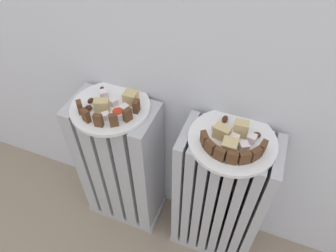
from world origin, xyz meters
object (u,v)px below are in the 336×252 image
radiator_right (219,198)px  plate_left (110,107)px  plate_right (232,140)px  fork (225,132)px  jam_bowl_left (118,113)px  radiator_left (121,166)px

radiator_right → plate_left: bearing=180.0°
plate_right → fork: size_ratio=2.84×
fork → plate_right: bearing=-35.7°
radiator_right → plate_right: size_ratio=2.40×
plate_left → plate_right: size_ratio=1.00×
plate_right → jam_bowl_left: 0.34m
plate_right → jam_bowl_left: size_ratio=6.18×
plate_right → jam_bowl_left: jam_bowl_left is taller
radiator_left → plate_left: (0.00, -0.00, 0.31)m
radiator_right → plate_left: (-0.39, 0.00, 0.31)m
radiator_right → fork: (-0.03, 0.02, 0.32)m
radiator_right → jam_bowl_left: (-0.34, -0.03, 0.33)m
plate_right → fork: bearing=144.3°
plate_left → fork: 0.37m
radiator_left → fork: (0.36, 0.02, 0.32)m
radiator_left → jam_bowl_left: size_ratio=14.81×
plate_left → radiator_left: bearing=116.6°
radiator_left → fork: fork is taller
radiator_right → jam_bowl_left: bearing=-174.3°
plate_right → jam_bowl_left: (-0.34, -0.03, 0.02)m
radiator_left → plate_left: size_ratio=2.40×
plate_right → radiator_left: bearing=180.0°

